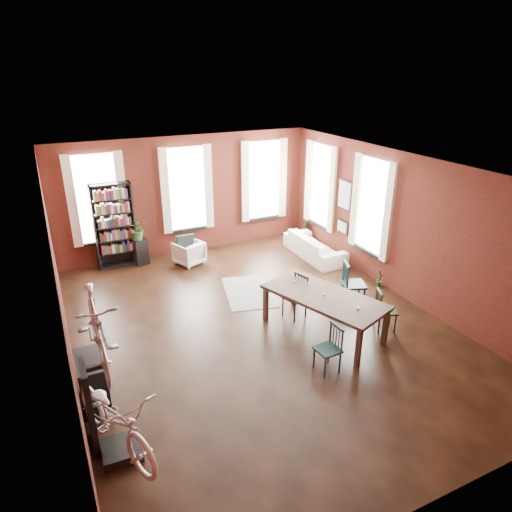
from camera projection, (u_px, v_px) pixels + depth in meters
room at (257, 215)px, 8.99m from camera, size 9.00×9.04×3.22m
dining_table at (323, 314)px, 8.88m from camera, size 1.83×2.61×0.81m
dining_chair_a at (328, 349)px, 7.75m from camera, size 0.41×0.41×0.84m
dining_chair_b at (295, 297)px, 9.42m from camera, size 0.52×0.52×0.91m
dining_chair_c at (386, 310)px, 8.97m from camera, size 0.51×0.51×0.85m
dining_chair_d at (354, 284)px, 9.84m from camera, size 0.60×0.60×1.01m
bookshelf at (114, 226)px, 11.56m from camera, size 1.00×0.32×2.20m
white_armchair at (189, 252)px, 11.97m from camera, size 0.84×0.81×0.67m
cream_sofa at (315, 243)px, 12.38m from camera, size 0.61×2.08×0.81m
striped_rug at (249, 292)px, 10.59m from camera, size 1.43×1.90×0.01m
bike_trainer at (122, 450)px, 6.18m from camera, size 0.53×0.53×0.15m
bike_wall_rack at (89, 407)px, 6.11m from camera, size 0.16×0.60×1.30m
console_table at (92, 381)px, 7.00m from camera, size 0.40×0.80×0.80m
plant_stand at (140, 251)px, 11.98m from camera, size 0.40×0.40×0.68m
plant_by_sofa at (304, 235)px, 13.67m from camera, size 0.46×0.71×0.30m
plant_small at (379, 283)px, 10.83m from camera, size 0.49×0.46×0.16m
bicycle_floor at (110, 390)px, 5.75m from camera, size 0.97×1.17×1.91m
bicycle_hung at (93, 307)px, 5.63m from camera, size 0.47×1.00×1.66m
plant_on_stand at (138, 231)px, 11.74m from camera, size 0.72×0.75×0.46m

